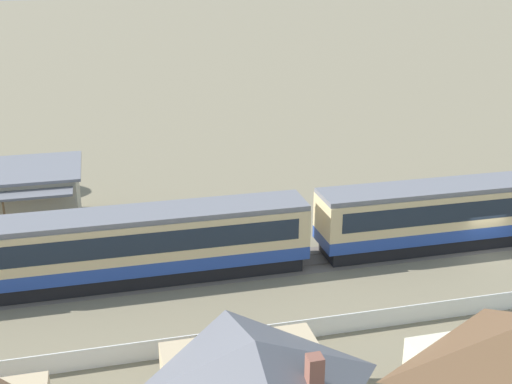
# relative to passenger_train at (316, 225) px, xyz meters

# --- Properties ---
(ground_plane) EXTENTS (600.00, 600.00, 0.00)m
(ground_plane) POSITION_rel_passenger_train_xyz_m (10.93, -1.53, -2.36)
(ground_plane) COLOR #7A7056
(passenger_train) EXTENTS (78.16, 3.19, 4.26)m
(passenger_train) POSITION_rel_passenger_train_xyz_m (0.00, 0.00, 0.00)
(passenger_train) COLOR #234293
(passenger_train) RESTS_ON ground_plane
(railway_track) EXTENTS (121.18, 3.60, 0.04)m
(railway_track) POSITION_rel_passenger_train_xyz_m (0.04, 0.00, -2.35)
(railway_track) COLOR #665B51
(railway_track) RESTS_ON ground_plane
(station_building) EXTENTS (9.48, 8.11, 4.36)m
(station_building) POSITION_rel_passenger_train_xyz_m (-18.66, 9.87, -0.15)
(station_building) COLOR #BCB293
(station_building) RESTS_ON ground_plane
(picket_fence_front) EXTENTS (48.23, 0.06, 1.05)m
(picket_fence_front) POSITION_rel_passenger_train_xyz_m (-13.76, -8.31, -1.84)
(picket_fence_front) COLOR white
(picket_fence_front) RESTS_ON ground_plane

